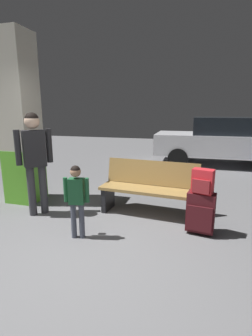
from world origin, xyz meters
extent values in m
cube|color=slate|center=(0.00, 4.00, -0.05)|extent=(18.00, 18.00, 0.10)
cube|color=#66C633|center=(-1.85, 1.64, 0.50)|extent=(0.57, 0.57, 1.00)
cube|color=beige|center=(-1.85, 1.64, 2.03)|extent=(0.56, 0.56, 2.07)
cube|color=#9E7A42|center=(0.57, 1.56, 0.44)|extent=(1.63, 0.57, 0.05)
cube|color=#9E7A42|center=(0.59, 1.81, 0.68)|extent=(1.60, 0.25, 0.42)
cube|color=black|center=(-0.15, 1.62, 0.21)|extent=(0.11, 0.41, 0.41)
cube|color=black|center=(1.29, 1.50, 0.21)|extent=(0.11, 0.41, 0.41)
cube|color=#471419|center=(1.41, 1.13, 0.32)|extent=(0.41, 0.25, 0.56)
cube|color=#471419|center=(1.40, 1.02, 0.26)|extent=(0.34, 0.07, 0.36)
cube|color=#A5A5AA|center=(1.42, 1.21, 0.59)|extent=(0.14, 0.04, 0.02)
cylinder|color=black|center=(1.27, 1.24, 0.02)|extent=(0.02, 0.05, 0.04)
cylinder|color=black|center=(1.58, 1.19, 0.02)|extent=(0.02, 0.05, 0.04)
cube|color=red|center=(1.41, 1.13, 0.77)|extent=(0.31, 0.23, 0.34)
cube|color=maroon|center=(1.39, 1.04, 0.72)|extent=(0.23, 0.09, 0.19)
cylinder|color=black|center=(1.41, 1.13, 0.93)|extent=(0.06, 0.04, 0.02)
cylinder|color=#4C5160|center=(-0.15, 0.56, 0.25)|extent=(0.07, 0.07, 0.50)
cylinder|color=#4C5160|center=(-0.26, 0.53, 0.25)|extent=(0.07, 0.07, 0.50)
cube|color=#1E5933|center=(-0.20, 0.55, 0.67)|extent=(0.22, 0.16, 0.35)
cylinder|color=#1E5933|center=(-0.06, 0.57, 0.69)|extent=(0.06, 0.06, 0.33)
cylinder|color=#1E5933|center=(-0.34, 0.52, 0.69)|extent=(0.06, 0.06, 0.33)
sphere|color=#A87A5B|center=(-0.20, 0.55, 0.94)|extent=(0.14, 0.14, 0.14)
sphere|color=black|center=(-0.20, 0.55, 0.96)|extent=(0.13, 0.13, 0.13)
cylinder|color=red|center=(-0.29, 0.63, 0.69)|extent=(0.06, 0.06, 0.10)
cylinder|color=red|center=(-0.29, 0.63, 0.76)|extent=(0.01, 0.01, 0.06)
cylinder|color=#38383D|center=(-1.15, 1.18, 0.41)|extent=(0.12, 0.12, 0.83)
cylinder|color=#38383D|center=(-1.28, 1.05, 0.41)|extent=(0.12, 0.12, 0.83)
cube|color=#232326|center=(-1.22, 1.11, 1.12)|extent=(0.38, 0.38, 0.59)
cylinder|color=#232326|center=(-1.05, 1.29, 1.15)|extent=(0.10, 0.10, 0.56)
cylinder|color=#232326|center=(-1.38, 0.94, 1.15)|extent=(0.10, 0.10, 0.56)
sphere|color=beige|center=(-1.22, 1.11, 1.55)|extent=(0.23, 0.23, 0.23)
sphere|color=black|center=(-1.22, 1.11, 1.58)|extent=(0.22, 0.22, 0.22)
cube|color=silver|center=(2.06, 6.13, 0.67)|extent=(4.13, 1.77, 0.64)
cube|color=black|center=(2.21, 6.13, 1.25)|extent=(2.13, 1.58, 0.52)
cylinder|color=black|center=(0.77, 5.31, 0.30)|extent=(0.60, 0.21, 0.60)
cylinder|color=black|center=(0.74, 6.91, 0.30)|extent=(0.60, 0.21, 0.60)
camera|label=1|loc=(1.30, -2.33, 1.72)|focal=26.80mm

